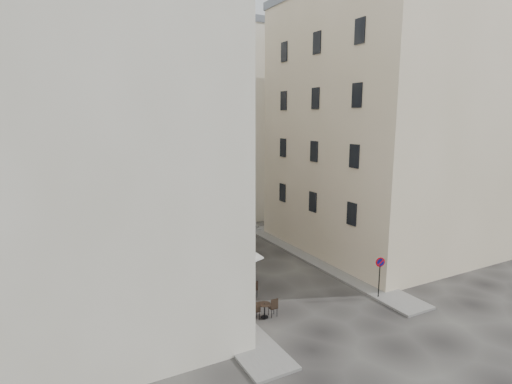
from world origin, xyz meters
TOP-DOWN VIEW (x-y plane):
  - ground at (0.00, 0.00)m, footprint 90.00×90.00m
  - sidewalk_left at (-4.50, 4.00)m, footprint 2.00×22.00m
  - sidewalk_right at (4.50, 3.00)m, footprint 2.00×18.00m
  - building_left at (-10.50, 3.00)m, footprint 12.20×16.20m
  - building_right at (10.50, 3.50)m, footprint 12.20×14.20m
  - building_back at (-1.00, 19.00)m, footprint 18.20×10.20m
  - cafe_storefront at (-4.32, 1.00)m, footprint 1.74×7.30m
  - stone_steps at (0.00, 12.57)m, footprint 9.00×3.15m
  - bollard_near at (-3.25, -1.00)m, footprint 0.12×0.12m
  - bollard_mid at (-3.25, 2.50)m, footprint 0.12×0.12m
  - bollard_far at (-3.25, 6.00)m, footprint 0.12×0.12m
  - no_parking_sign at (3.75, -3.71)m, footprint 0.52×0.20m
  - bistro_table_a at (-2.79, -2.65)m, footprint 1.33×0.62m
  - bistro_table_b at (-2.64, -0.28)m, footprint 1.31×0.61m
  - bistro_table_c at (-3.35, 0.88)m, footprint 1.27×0.60m
  - bistro_table_d at (-2.70, 2.26)m, footprint 1.34×0.63m
  - bistro_table_e at (-2.96, 3.84)m, footprint 1.41×0.66m
  - pedestrian at (-1.82, 3.05)m, footprint 0.73×0.67m

SIDE VIEW (x-z plane):
  - ground at x=0.00m, z-range 0.00..0.00m
  - sidewalk_left at x=-4.50m, z-range 0.00..0.12m
  - sidewalk_right at x=4.50m, z-range 0.00..0.12m
  - stone_steps at x=0.00m, z-range 0.00..0.80m
  - bistro_table_c at x=-3.35m, z-range 0.01..0.90m
  - bistro_table_b at x=-2.64m, z-range 0.01..0.93m
  - bistro_table_a at x=-2.79m, z-range 0.01..0.94m
  - bistro_table_d at x=-2.70m, z-range 0.01..0.95m
  - bistro_table_e at x=-2.96m, z-range 0.01..1.00m
  - bollard_near at x=-3.25m, z-range 0.04..1.02m
  - bollard_mid at x=-3.25m, z-range 0.04..1.02m
  - bollard_far at x=-3.25m, z-range 0.04..1.02m
  - pedestrian at x=-1.82m, z-range 0.00..1.67m
  - no_parking_sign at x=3.75m, z-range 0.50..2.87m
  - cafe_storefront at x=-4.32m, z-range 0.13..3.63m
  - building_right at x=10.50m, z-range 0.01..18.61m
  - building_back at x=-1.00m, z-range 0.01..18.61m
  - building_left at x=-10.50m, z-range 0.01..20.61m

